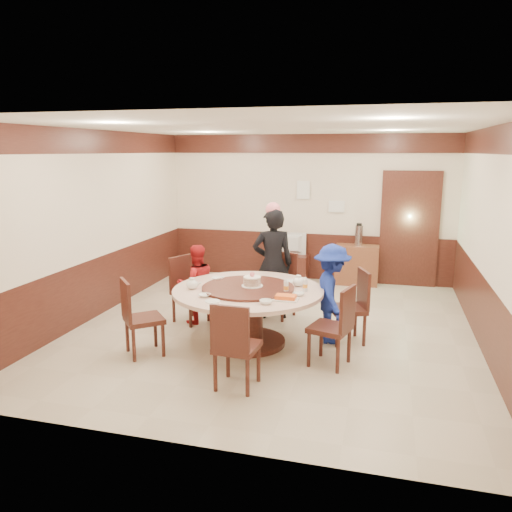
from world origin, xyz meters
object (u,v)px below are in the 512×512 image
(person_red, at_px, (196,284))
(birthday_cake, at_px, (252,281))
(television, at_px, (286,244))
(tv_stand, at_px, (286,267))
(side_cabinet, at_px, (357,265))
(thermos, at_px, (359,235))
(banquet_table, at_px, (248,305))
(person_standing, at_px, (273,264))
(person_blue, at_px, (332,294))
(shrimp_platter, at_px, (286,298))

(person_red, bearing_deg, birthday_cake, 112.37)
(television, bearing_deg, tv_stand, 180.00)
(side_cabinet, bearing_deg, thermos, 0.00)
(banquet_table, relative_size, person_standing, 1.17)
(side_cabinet, bearing_deg, birthday_cake, -108.36)
(person_standing, distance_m, person_blue, 1.25)
(side_cabinet, bearing_deg, shrimp_platter, -99.06)
(banquet_table, bearing_deg, side_cabinet, 71.08)
(banquet_table, distance_m, tv_stand, 3.41)
(person_standing, height_order, birthday_cake, person_standing)
(birthday_cake, bearing_deg, person_red, 149.60)
(birthday_cake, relative_size, thermos, 0.73)
(person_red, xyz_separation_m, thermos, (2.15, 2.80, 0.36))
(banquet_table, bearing_deg, tv_stand, 93.05)
(shrimp_platter, relative_size, side_cabinet, 0.38)
(person_standing, distance_m, television, 2.27)
(banquet_table, xyz_separation_m, thermos, (1.19, 3.42, 0.41))
(birthday_cake, bearing_deg, thermos, 71.38)
(banquet_table, height_order, person_red, person_red)
(person_blue, bearing_deg, shrimp_platter, 132.37)
(banquet_table, height_order, television, television)
(banquet_table, relative_size, person_blue, 1.48)
(person_blue, bearing_deg, side_cabinet, -17.62)
(side_cabinet, bearing_deg, person_standing, -115.83)
(person_red, bearing_deg, tv_stand, -143.02)
(banquet_table, bearing_deg, person_blue, 19.59)
(person_blue, bearing_deg, thermos, -17.94)
(person_blue, distance_m, thermos, 3.07)
(tv_stand, bearing_deg, television, 0.00)
(banquet_table, bearing_deg, person_standing, 86.73)
(person_standing, xyz_separation_m, tv_stand, (-0.25, 2.26, -0.58))
(television, height_order, thermos, thermos)
(person_red, height_order, television, person_red)
(person_blue, relative_size, side_cabinet, 1.64)
(person_red, relative_size, television, 1.55)
(shrimp_platter, relative_size, thermos, 0.79)
(person_blue, xyz_separation_m, thermos, (0.15, 3.05, 0.28))
(person_standing, distance_m, thermos, 2.55)
(person_red, relative_size, thermos, 3.07)
(person_standing, relative_size, thermos, 4.39)
(person_standing, bearing_deg, banquet_table, 67.66)
(banquet_table, bearing_deg, birthday_cake, 32.05)
(person_red, xyz_separation_m, birthday_cake, (1.01, -0.59, 0.26))
(person_red, relative_size, person_blue, 0.89)
(birthday_cake, relative_size, television, 0.37)
(shrimp_platter, xyz_separation_m, tv_stand, (-0.75, 3.76, -0.53))
(tv_stand, relative_size, television, 1.13)
(banquet_table, relative_size, shrimp_platter, 6.48)
(person_standing, bearing_deg, side_cabinet, -134.90)
(banquet_table, height_order, person_blue, person_blue)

